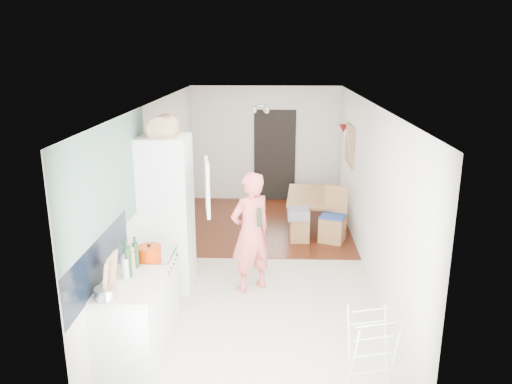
# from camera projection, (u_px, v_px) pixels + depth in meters

# --- Properties ---
(room_shell) EXTENTS (3.20, 7.00, 2.50)m
(room_shell) POSITION_uv_depth(u_px,v_px,m) (261.00, 187.00, 7.47)
(room_shell) COLOR silver
(room_shell) RESTS_ON ground
(floor) EXTENTS (3.20, 7.00, 0.01)m
(floor) POSITION_uv_depth(u_px,v_px,m) (261.00, 264.00, 7.82)
(floor) COLOR beige
(floor) RESTS_ON ground
(wood_floor_overlay) EXTENTS (3.20, 3.30, 0.01)m
(wood_floor_overlay) POSITION_uv_depth(u_px,v_px,m) (264.00, 224.00, 9.59)
(wood_floor_overlay) COLOR #502314
(wood_floor_overlay) RESTS_ON room_shell
(sage_wall_panel) EXTENTS (0.02, 3.00, 1.30)m
(sage_wall_panel) POSITION_uv_depth(u_px,v_px,m) (111.00, 182.00, 5.44)
(sage_wall_panel) COLOR slate
(sage_wall_panel) RESTS_ON room_shell
(tile_splashback) EXTENTS (0.02, 1.90, 0.50)m
(tile_splashback) POSITION_uv_depth(u_px,v_px,m) (100.00, 262.00, 5.11)
(tile_splashback) COLOR black
(tile_splashback) RESTS_ON room_shell
(doorway_recess) EXTENTS (0.90, 0.04, 2.00)m
(doorway_recess) POSITION_uv_depth(u_px,v_px,m) (275.00, 156.00, 10.87)
(doorway_recess) COLOR black
(doorway_recess) RESTS_ON room_shell
(base_cabinet) EXTENTS (0.60, 0.90, 0.86)m
(base_cabinet) POSITION_uv_depth(u_px,v_px,m) (132.00, 324.00, 5.30)
(base_cabinet) COLOR white
(base_cabinet) RESTS_ON room_shell
(worktop) EXTENTS (0.62, 0.92, 0.06)m
(worktop) POSITION_uv_depth(u_px,v_px,m) (129.00, 285.00, 5.17)
(worktop) COLOR beige
(worktop) RESTS_ON room_shell
(range_cooker) EXTENTS (0.60, 0.60, 0.88)m
(range_cooker) POSITION_uv_depth(u_px,v_px,m) (149.00, 291.00, 6.01)
(range_cooker) COLOR white
(range_cooker) RESTS_ON room_shell
(cooker_top) EXTENTS (0.60, 0.60, 0.04)m
(cooker_top) POSITION_uv_depth(u_px,v_px,m) (147.00, 255.00, 5.89)
(cooker_top) COLOR silver
(cooker_top) RESTS_ON room_shell
(fridge_housing) EXTENTS (0.66, 0.66, 2.15)m
(fridge_housing) POSITION_uv_depth(u_px,v_px,m) (167.00, 214.00, 6.82)
(fridge_housing) COLOR white
(fridge_housing) RESTS_ON room_shell
(fridge_door) EXTENTS (0.14, 0.56, 0.70)m
(fridge_door) POSITION_uv_depth(u_px,v_px,m) (207.00, 187.00, 6.37)
(fridge_door) COLOR white
(fridge_door) RESTS_ON room_shell
(fridge_interior) EXTENTS (0.02, 0.52, 0.66)m
(fridge_interior) POSITION_uv_depth(u_px,v_px,m) (188.00, 181.00, 6.67)
(fridge_interior) COLOR white
(fridge_interior) RESTS_ON room_shell
(pinboard) EXTENTS (0.03, 0.90, 0.70)m
(pinboard) POSITION_uv_depth(u_px,v_px,m) (350.00, 145.00, 9.16)
(pinboard) COLOR tan
(pinboard) RESTS_ON room_shell
(pinboard_frame) EXTENTS (0.00, 0.94, 0.74)m
(pinboard_frame) POSITION_uv_depth(u_px,v_px,m) (349.00, 145.00, 9.16)
(pinboard_frame) COLOR #956135
(pinboard_frame) RESTS_ON room_shell
(wall_sconce) EXTENTS (0.18, 0.18, 0.16)m
(wall_sconce) POSITION_uv_depth(u_px,v_px,m) (344.00, 129.00, 9.73)
(wall_sconce) COLOR maroon
(wall_sconce) RESTS_ON room_shell
(person) EXTENTS (0.87, 0.81, 1.99)m
(person) POSITION_uv_depth(u_px,v_px,m) (251.00, 222.00, 6.74)
(person) COLOR #EA625D
(person) RESTS_ON floor
(dining_table) EXTENTS (0.84, 1.40, 0.47)m
(dining_table) POSITION_uv_depth(u_px,v_px,m) (312.00, 211.00, 9.60)
(dining_table) COLOR #956135
(dining_table) RESTS_ON floor
(dining_chair) EXTENTS (0.52, 0.52, 0.96)m
(dining_chair) POSITION_uv_depth(u_px,v_px,m) (333.00, 215.00, 8.60)
(dining_chair) COLOR #956135
(dining_chair) RESTS_ON floor
(stool) EXTENTS (0.35, 0.35, 0.43)m
(stool) POSITION_uv_depth(u_px,v_px,m) (299.00, 230.00, 8.69)
(stool) COLOR #956135
(stool) RESTS_ON floor
(grey_drape) EXTENTS (0.38, 0.38, 0.17)m
(grey_drape) POSITION_uv_depth(u_px,v_px,m) (298.00, 214.00, 8.59)
(grey_drape) COLOR gray
(grey_drape) RESTS_ON stool
(drying_rack) EXTENTS (0.47, 0.44, 0.77)m
(drying_rack) POSITION_uv_depth(u_px,v_px,m) (370.00, 350.00, 4.92)
(drying_rack) COLOR white
(drying_rack) RESTS_ON floor
(bread_bin) EXTENTS (0.38, 0.36, 0.20)m
(bread_bin) POSITION_uv_depth(u_px,v_px,m) (163.00, 129.00, 6.47)
(bread_bin) COLOR tan
(bread_bin) RESTS_ON fridge_housing
(red_casserole) EXTENTS (0.28, 0.28, 0.16)m
(red_casserole) POSITION_uv_depth(u_px,v_px,m) (149.00, 253.00, 5.70)
(red_casserole) COLOR #BF2F00
(red_casserole) RESTS_ON cooker_top
(steel_pan) EXTENTS (0.26, 0.26, 0.11)m
(steel_pan) POSITION_uv_depth(u_px,v_px,m) (106.00, 293.00, 4.82)
(steel_pan) COLOR silver
(steel_pan) RESTS_ON worktop
(held_bottle) EXTENTS (0.05, 0.05, 0.25)m
(held_bottle) POSITION_uv_depth(u_px,v_px,m) (259.00, 217.00, 6.59)
(held_bottle) COLOR #1B3B1D
(held_bottle) RESTS_ON person
(bottle_a) EXTENTS (0.10, 0.10, 0.33)m
(bottle_a) POSITION_uv_depth(u_px,v_px,m) (128.00, 262.00, 5.25)
(bottle_a) COLOR #1B3B1D
(bottle_a) RESTS_ON worktop
(bottle_b) EXTENTS (0.07, 0.07, 0.29)m
(bottle_b) POSITION_uv_depth(u_px,v_px,m) (136.00, 255.00, 5.48)
(bottle_b) COLOR #1B3B1D
(bottle_b) RESTS_ON worktop
(bottle_c) EXTENTS (0.10, 0.10, 0.22)m
(bottle_c) POSITION_uv_depth(u_px,v_px,m) (126.00, 268.00, 5.25)
(bottle_c) COLOR beige
(bottle_c) RESTS_ON worktop
(pepper_mill_front) EXTENTS (0.07, 0.07, 0.21)m
(pepper_mill_front) POSITION_uv_depth(u_px,v_px,m) (132.00, 261.00, 5.43)
(pepper_mill_front) COLOR tan
(pepper_mill_front) RESTS_ON worktop
(pepper_mill_back) EXTENTS (0.06, 0.06, 0.20)m
(pepper_mill_back) POSITION_uv_depth(u_px,v_px,m) (133.00, 259.00, 5.50)
(pepper_mill_back) COLOR tan
(pepper_mill_back) RESTS_ON worktop
(chopping_boards) EXTENTS (0.10, 0.28, 0.37)m
(chopping_boards) POSITION_uv_depth(u_px,v_px,m) (110.00, 273.00, 4.95)
(chopping_boards) COLOR tan
(chopping_boards) RESTS_ON worktop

